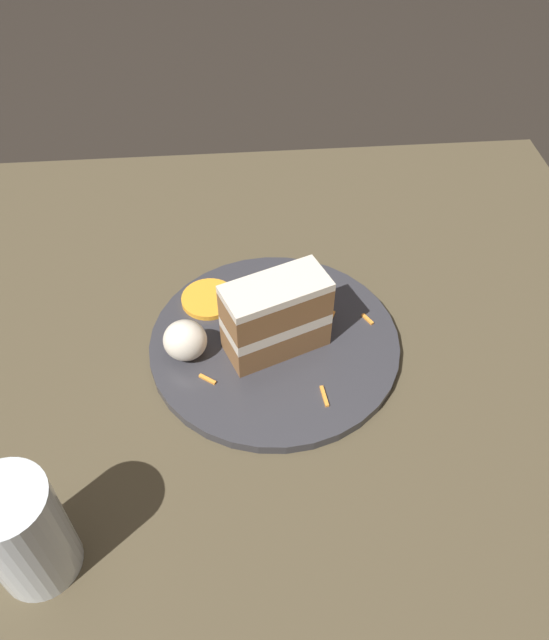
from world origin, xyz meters
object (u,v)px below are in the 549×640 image
at_px(cake_slice, 276,316).
at_px(orange_garnish, 209,299).
at_px(plate, 274,343).
at_px(cream_dollop, 185,340).
at_px(drinking_glass, 27,537).

distance_m(cake_slice, orange_garnish, 0.12).
bearing_deg(plate, cream_dollop, -171.68).
xyz_separation_m(plate, drinking_glass, (-0.23, -0.24, 0.05)).
bearing_deg(drinking_glass, cake_slice, 45.01).
xyz_separation_m(cream_dollop, orange_garnish, (0.03, 0.09, -0.02)).
bearing_deg(cake_slice, drinking_glass, 113.73).
relative_size(cream_dollop, orange_garnish, 0.74).
height_order(cake_slice, drinking_glass, drinking_glass).
xyz_separation_m(cream_dollop, drinking_glass, (-0.13, -0.23, 0.02)).
xyz_separation_m(plate, cream_dollop, (-0.10, -0.02, 0.03)).
xyz_separation_m(plate, cake_slice, (0.00, -0.01, 0.06)).
distance_m(plate, drinking_glass, 0.34).
height_order(cream_dollop, orange_garnish, cream_dollop).
distance_m(cake_slice, drinking_glass, 0.33).
bearing_deg(drinking_glass, plate, 46.08).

